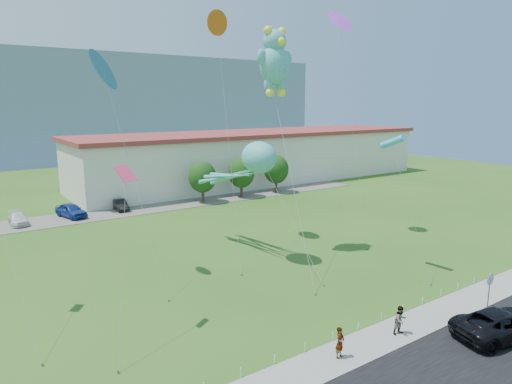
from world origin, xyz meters
TOP-DOWN VIEW (x-y plane):
  - ground at (0.00, 0.00)m, footprint 160.00×160.00m
  - sidewalk at (0.00, -2.75)m, footprint 80.00×2.50m
  - parking_strip at (0.00, 35.00)m, footprint 70.00×6.00m
  - hill_ridge at (0.00, 120.00)m, footprint 160.00×50.00m
  - warehouse at (26.00, 44.00)m, footprint 61.00×15.00m
  - stop_sign at (9.50, -4.21)m, footprint 0.80×0.07m
  - rope_fence at (0.00, -1.30)m, footprint 26.05×0.05m
  - tree_near at (10.00, 34.00)m, footprint 3.60×3.60m
  - tree_mid at (16.00, 34.00)m, footprint 3.60×3.60m
  - tree_far at (22.00, 34.00)m, footprint 3.60×3.60m
  - suv at (6.80, -6.45)m, footprint 6.15×3.95m
  - pedestrian_left at (-2.03, -2.84)m, footprint 0.68×0.54m
  - pedestrian_right at (2.47, -3.04)m, footprint 0.86×0.71m
  - parked_car_white at (-11.48, 35.51)m, footprint 1.79×4.25m
  - parked_car_blue at (-6.08, 35.46)m, footprint 3.01×4.94m
  - parked_car_black at (-0.30, 35.84)m, footprint 1.68×3.92m
  - octopus_kite at (3.12, 13.09)m, footprint 2.53×14.45m
  - teddy_bear_kite at (5.81, 13.16)m, footprint 5.37×10.67m
  - small_kite_blue at (-7.49, 15.25)m, footprint 2.15×7.68m
  - small_kite_orange at (3.76, 18.81)m, footprint 4.72×10.22m
  - small_kite_cyan at (10.30, 4.35)m, footprint 0.50×5.34m
  - small_kite_pink at (-9.60, 6.11)m, footprint 3.02×4.89m
  - small_kite_purple at (14.19, 14.11)m, footprint 2.52×6.62m

SIDE VIEW (x-z plane):
  - ground at x=0.00m, z-range 0.00..0.00m
  - parking_strip at x=0.00m, z-range 0.00..0.06m
  - sidewalk at x=0.00m, z-range 0.00..0.10m
  - rope_fence at x=0.00m, z-range 0.00..0.50m
  - parked_car_white at x=-11.48m, z-range 0.06..1.28m
  - parked_car_black at x=-0.30m, z-range 0.06..1.32m
  - parked_car_blue at x=-6.08m, z-range 0.06..1.63m
  - suv at x=6.80m, z-range 0.06..1.64m
  - pedestrian_left at x=-2.03m, z-range 0.10..1.73m
  - pedestrian_right at x=2.47m, z-range 0.10..1.73m
  - stop_sign at x=9.50m, z-range 0.62..3.12m
  - tree_near at x=10.00m, z-range 0.65..6.12m
  - tree_mid at x=16.00m, z-range 0.65..6.12m
  - tree_far at x=22.00m, z-range 0.65..6.12m
  - warehouse at x=26.00m, z-range 0.02..8.22m
  - octopus_kite at x=3.12m, z-range 2.78..12.62m
  - small_kite_pink at x=-9.60m, z-range 3.37..12.81m
  - small_kite_cyan at x=10.30m, z-range 4.68..15.07m
  - hill_ridge at x=0.00m, z-range 0.00..25.00m
  - small_kite_blue at x=-7.49m, z-range 6.87..22.64m
  - teddy_bear_kite at x=5.81m, z-range 6.81..25.69m
  - small_kite_orange at x=3.76m, z-range 8.98..29.42m
  - small_kite_purple at x=14.19m, z-range 9.25..30.21m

